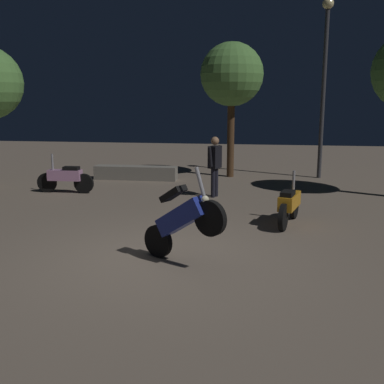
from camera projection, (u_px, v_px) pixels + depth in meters
The scene contains 8 objects.
ground_plane at pixel (162, 258), 7.86m from camera, with size 40.00×40.00×0.00m, color #756656.
motorcycle_blue_foreground at pixel (183, 220), 7.43m from camera, with size 1.48×0.94×1.63m.
motorcycle_pink_parked_left at pixel (65, 178), 13.21m from camera, with size 1.66×0.32×1.11m.
motorcycle_orange_parked_right at pixel (289, 204), 9.89m from camera, with size 0.54×1.63×1.11m.
person_rider_beside at pixel (215, 161), 12.55m from camera, with size 0.37×0.64×1.64m.
streetlamp_near at pixel (325, 69), 15.08m from camera, with size 0.36×0.36×5.78m.
tree_right_bg at pixel (232, 75), 15.35m from camera, with size 2.10×2.10×4.48m.
planter_wall_low at pixel (136, 173), 15.40m from camera, with size 2.75×0.50×0.45m.
Camera 1 is at (1.60, -7.33, 2.66)m, focal length 43.45 mm.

